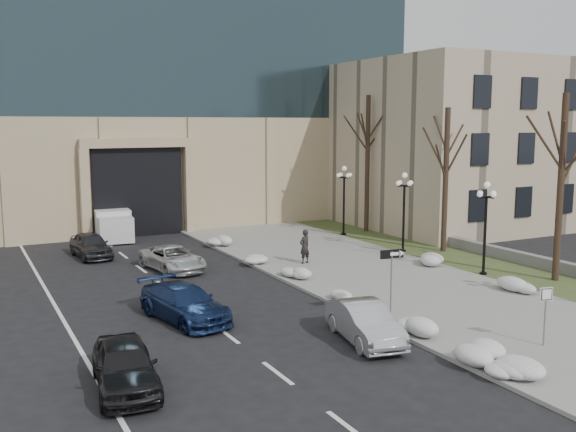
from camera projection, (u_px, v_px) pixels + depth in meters
name	position (u px, v px, depth m)	size (l,w,h in m)	color
sidewalk	(387.00, 279.00, 31.23)	(9.00, 40.00, 0.12)	gray
curb	(307.00, 290.00, 29.17)	(0.30, 40.00, 0.14)	gray
grass_strip	(486.00, 266.00, 34.21)	(4.00, 40.00, 0.10)	#364321
stone_wall	(487.00, 250.00, 36.84)	(0.50, 30.00, 0.70)	slate
classical_building	(473.00, 143.00, 51.12)	(22.00, 18.12, 12.00)	tan
car_a	(125.00, 365.00, 18.36)	(1.69, 4.21, 1.43)	black
car_b	(364.00, 322.00, 22.42)	(1.47, 4.20, 1.39)	#B4B8BD
car_c	(184.00, 303.00, 24.82)	(1.95, 4.78, 1.39)	navy
car_d	(173.00, 258.00, 33.32)	(2.10, 4.55, 1.27)	silver
car_e	(91.00, 245.00, 36.52)	(1.69, 4.20, 1.43)	#323238
pedestrian	(305.00, 247.00, 34.41)	(0.67, 0.44, 1.83)	black
box_truck	(110.00, 223.00, 42.86)	(2.70, 6.48, 2.01)	silver
one_way_sign	(396.00, 262.00, 24.54)	(1.05, 0.29, 2.82)	slate
keep_sign	(546.00, 304.00, 21.54)	(0.45, 0.17, 2.14)	slate
snow_clump_b	(512.00, 372.00, 18.93)	(1.10, 1.60, 0.36)	silver
snow_clump_c	(411.00, 328.00, 23.00)	(1.10, 1.60, 0.36)	silver
snow_clump_d	(335.00, 294.00, 27.60)	(1.10, 1.60, 0.36)	silver
snow_clump_e	(296.00, 274.00, 31.34)	(1.10, 1.60, 0.36)	silver
snow_clump_f	(256.00, 259.00, 34.67)	(1.10, 1.60, 0.36)	silver
snow_clump_g	(223.00, 243.00, 39.37)	(1.10, 1.60, 0.36)	silver
snow_clump_i	(521.00, 287.00, 28.75)	(1.10, 1.60, 0.36)	silver
snow_clump_j	(433.00, 261.00, 34.18)	(1.10, 1.60, 0.36)	silver
snow_clump_k	(485.00, 358.00, 20.05)	(1.10, 1.60, 0.36)	silver
lamppost_b	(486.00, 216.00, 31.68)	(1.18, 1.18, 4.76)	black
lamppost_c	(404.00, 201.00, 37.38)	(1.18, 1.18, 4.76)	black
lamppost_d	(344.00, 191.00, 43.09)	(1.18, 1.18, 4.76)	black
tree_near	(562.00, 161.00, 30.10)	(3.20, 3.20, 9.00)	black
tree_mid	(446.00, 160.00, 37.17)	(3.20, 3.20, 8.50)	black
tree_far	(368.00, 144.00, 44.09)	(3.20, 3.20, 9.50)	black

